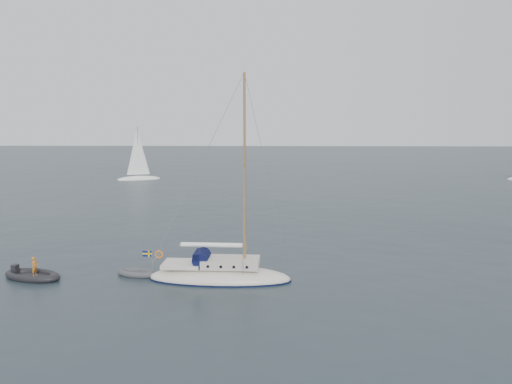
{
  "coord_description": "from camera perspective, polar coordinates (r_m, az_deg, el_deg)",
  "views": [
    {
      "loc": [
        0.99,
        -30.49,
        9.19
      ],
      "look_at": [
        0.19,
        0.0,
        4.79
      ],
      "focal_mm": 35.0,
      "sensor_mm": 36.0,
      "label": 1
    }
  ],
  "objects": [
    {
      "name": "dinghy",
      "position": [
        30.98,
        -13.46,
        -8.98
      ],
      "size": [
        2.53,
        1.14,
        0.36
      ],
      "rotation": [
        0.0,
        0.0,
        -0.25
      ],
      "color": "#46464A",
      "rests_on": "ground"
    },
    {
      "name": "ground",
      "position": [
        31.86,
        -0.35,
        -8.56
      ],
      "size": [
        300.0,
        300.0,
        0.0
      ],
      "primitive_type": "plane",
      "color": "black",
      "rests_on": "ground"
    },
    {
      "name": "sailboat",
      "position": [
        29.13,
        -4.16,
        -8.29
      ],
      "size": [
        8.66,
        2.6,
        12.33
      ],
      "rotation": [
        0.0,
        0.0,
        -0.04
      ],
      "color": "silver",
      "rests_on": "ground"
    },
    {
      "name": "distant_yacht_c",
      "position": [
        79.71,
        -13.34,
        4.05
      ],
      "size": [
        6.59,
        3.51,
        8.73
      ],
      "rotation": [
        0.0,
        0.0,
        0.33
      ],
      "color": "white",
      "rests_on": "ground"
    },
    {
      "name": "rib",
      "position": [
        32.35,
        -24.21,
        -8.64
      ],
      "size": [
        3.72,
        1.69,
        1.34
      ],
      "rotation": [
        0.0,
        0.0,
        -0.3
      ],
      "color": "black",
      "rests_on": "ground"
    }
  ]
}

